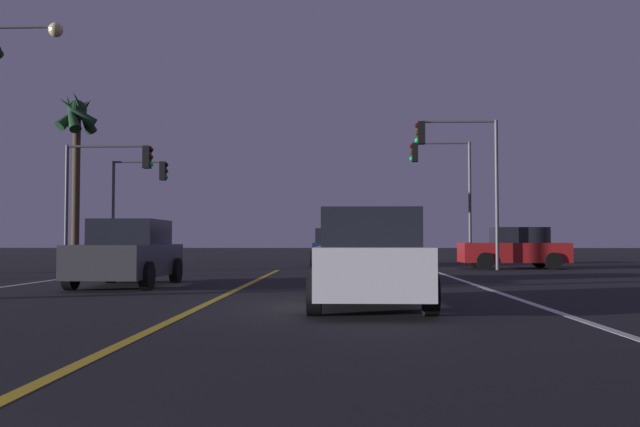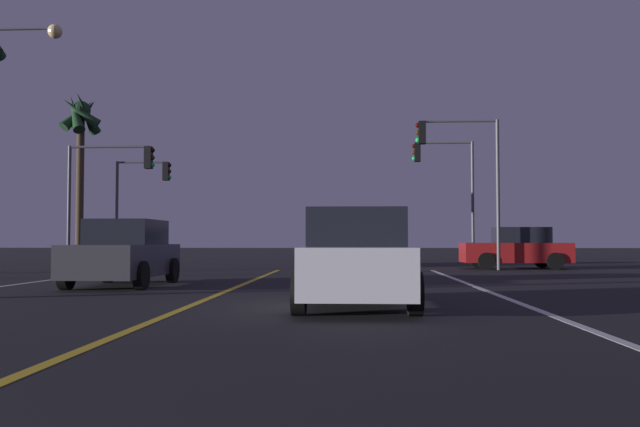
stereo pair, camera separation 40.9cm
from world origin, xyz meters
TOP-DOWN VIEW (x-y plane):
  - lane_edge_right at (5.98, 9.48)m, footprint 0.16×30.96m
  - lane_center_divider at (0.00, 9.48)m, footprint 0.16×30.96m
  - car_crossing_side at (9.63, 26.71)m, footprint 4.30×2.02m
  - car_lead_same_lane at (2.95, 10.66)m, footprint 2.02×4.30m
  - car_ahead_far at (2.13, 29.43)m, footprint 2.02×4.30m
  - car_oncoming at (-2.96, 15.82)m, footprint 2.02×4.30m
  - traffic_light_near_right at (7.14, 25.46)m, footprint 3.30×0.36m
  - traffic_light_near_left at (-6.88, 25.46)m, footprint 3.59×0.36m
  - traffic_light_far_right at (7.31, 30.96)m, footprint 2.94×0.36m
  - traffic_light_far_left at (-7.32, 30.96)m, footprint 2.76×0.36m
  - street_lamp_left_mid at (-7.69, 18.66)m, footprint 2.36×0.44m
  - palm_tree_left_far at (-10.24, 30.33)m, footprint 2.12×2.15m

SIDE VIEW (x-z plane):
  - lane_edge_right at x=5.98m, z-range 0.00..0.01m
  - lane_center_divider at x=0.00m, z-range 0.00..0.01m
  - car_crossing_side at x=9.63m, z-range -0.03..1.67m
  - car_lead_same_lane at x=2.95m, z-range -0.03..1.67m
  - car_ahead_far at x=2.13m, z-range -0.03..1.67m
  - car_oncoming at x=-2.96m, z-range -0.03..1.67m
  - traffic_light_far_left at x=-7.32m, z-range 1.23..6.26m
  - traffic_light_near_left at x=-6.88m, z-range 1.26..6.28m
  - traffic_light_far_right at x=7.31m, z-range 1.39..7.28m
  - traffic_light_near_right at x=7.14m, z-range 1.42..7.37m
  - street_lamp_left_mid at x=-7.69m, z-range 1.08..8.89m
  - palm_tree_left_far at x=-10.24m, z-range 2.42..10.83m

